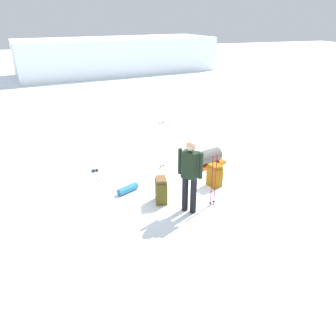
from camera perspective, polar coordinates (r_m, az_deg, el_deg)
The scene contains 10 objects.
ground_plane at distance 7.98m, azimuth -0.00°, elevation -4.54°, with size 80.00×80.00×0.00m, color white.
distant_snow_ridge at distance 25.79m, azimuth -8.93°, elevation 19.16°, with size 14.31×5.00×2.43m, color white.
skier_standing at distance 6.85m, azimuth 3.91°, elevation -0.90°, with size 0.42×0.44×1.70m.
ski_pair_near at distance 9.28m, azimuth -12.80°, elevation -0.55°, with size 0.45×1.78×0.05m.
backpack_large_dark at distance 7.50m, azimuth -1.23°, elevation -3.99°, with size 0.33×0.42×0.62m.
backpack_bright at distance 8.28m, azimuth 8.26°, elevation -1.32°, with size 0.34×0.40×0.59m.
ski_poles_planted_near at distance 8.99m, azimuth -1.13°, elevation 4.45°, with size 0.17×0.10×1.38m.
ski_poles_planted_far at distance 7.26m, azimuth 8.13°, elevation -1.74°, with size 0.18×0.10×1.26m.
gear_sled at distance 9.41m, azimuth 7.19°, elevation 1.73°, with size 1.11×0.73×0.49m.
sleeping_mat_rolled at distance 8.06m, azimuth -7.16°, elevation -3.68°, with size 0.18×0.18×0.55m, color teal.
Camera 1 is at (-2.14, -6.55, 4.01)m, focal length 34.33 mm.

